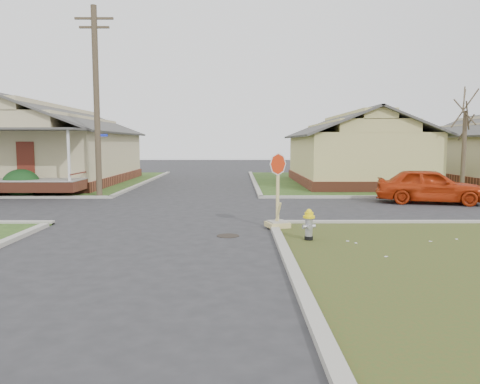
{
  "coord_description": "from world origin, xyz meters",
  "views": [
    {
      "loc": [
        2.47,
        -13.59,
        2.63
      ],
      "look_at": [
        2.55,
        1.0,
        1.1
      ],
      "focal_mm": 35.0,
      "sensor_mm": 36.0,
      "label": 1
    }
  ],
  "objects_px": {
    "stop_sign": "(278,211)",
    "red_sedan": "(429,186)",
    "fire_hydrant": "(309,223)",
    "utility_pole": "(97,100)"
  },
  "relations": [
    {
      "from": "utility_pole",
      "to": "stop_sign",
      "type": "relative_size",
      "value": 3.92
    },
    {
      "from": "utility_pole",
      "to": "red_sedan",
      "type": "bearing_deg",
      "value": -8.18
    },
    {
      "from": "fire_hydrant",
      "to": "stop_sign",
      "type": "height_order",
      "value": "stop_sign"
    },
    {
      "from": "fire_hydrant",
      "to": "stop_sign",
      "type": "relative_size",
      "value": 0.37
    },
    {
      "from": "fire_hydrant",
      "to": "red_sedan",
      "type": "distance_m",
      "value": 10.34
    },
    {
      "from": "utility_pole",
      "to": "fire_hydrant",
      "type": "distance_m",
      "value": 13.95
    },
    {
      "from": "stop_sign",
      "to": "red_sedan",
      "type": "height_order",
      "value": "stop_sign"
    },
    {
      "from": "utility_pole",
      "to": "stop_sign",
      "type": "distance_m",
      "value": 12.17
    },
    {
      "from": "utility_pole",
      "to": "red_sedan",
      "type": "xyz_separation_m",
      "value": [
        15.09,
        -2.17,
        -3.89
      ]
    },
    {
      "from": "utility_pole",
      "to": "stop_sign",
      "type": "height_order",
      "value": "utility_pole"
    }
  ]
}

